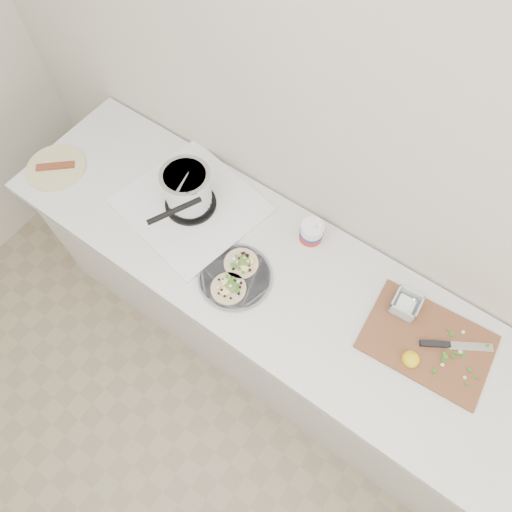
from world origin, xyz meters
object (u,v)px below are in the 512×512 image
Objects in this scene: bacon_plate at (56,167)px; stove at (189,195)px; tub at (312,233)px; taco_plate at (235,276)px; cutboard at (427,337)px.

stove is at bearing 17.14° from bacon_plate.
tub is at bearing 16.87° from bacon_plate.
stove is 2.89× the size of tub.
taco_plate is 0.98m from bacon_plate.
cutboard is 1.72m from bacon_plate.
stove is 2.10× the size of taco_plate.
taco_plate reaches higher than bacon_plate.
cutboard is (0.57, -0.10, -0.05)m from tub.
taco_plate is at bearing 1.79° from bacon_plate.
taco_plate is 1.13× the size of bacon_plate.
stove is at bearing 155.43° from taco_plate.
taco_plate is 0.62× the size of cutboard.
taco_plate is 0.35m from tub.
tub is (0.15, 0.31, 0.05)m from taco_plate.
stove is 0.66m from bacon_plate.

